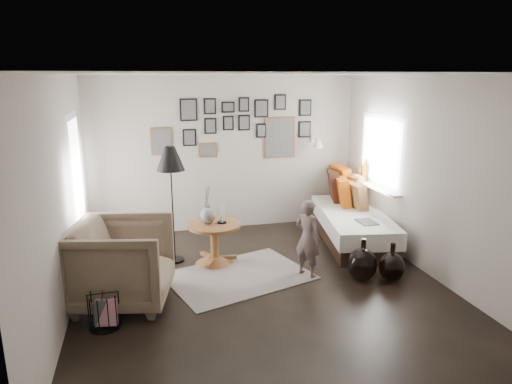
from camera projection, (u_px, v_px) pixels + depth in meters
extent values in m
plane|color=black|center=(262.00, 286.00, 5.77)|extent=(4.80, 4.80, 0.00)
plane|color=#A3988E|center=(226.00, 154.00, 7.70)|extent=(4.50, 0.00, 4.50)
plane|color=#A3988E|center=(350.00, 263.00, 3.19)|extent=(4.50, 0.00, 4.50)
plane|color=#A3988E|center=(61.00, 198.00, 4.91)|extent=(0.00, 4.80, 4.80)
plane|color=#A3988E|center=(428.00, 176.00, 5.98)|extent=(0.00, 4.80, 4.80)
plane|color=white|center=(263.00, 74.00, 5.13)|extent=(4.80, 4.80, 0.00)
plane|color=white|center=(78.00, 193.00, 6.11)|extent=(0.00, 2.14, 2.14)
plane|color=white|center=(78.00, 193.00, 6.11)|extent=(0.00, 1.88, 1.88)
plane|color=white|center=(78.00, 193.00, 6.11)|extent=(0.00, 1.93, 1.93)
plane|color=white|center=(381.00, 151.00, 7.07)|extent=(0.00, 1.30, 1.30)
plane|color=white|center=(381.00, 151.00, 7.07)|extent=(0.00, 1.14, 1.14)
cube|color=white|center=(375.00, 187.00, 7.20)|extent=(0.15, 1.32, 0.04)
cylinder|color=#8C4C14|center=(366.00, 173.00, 7.49)|extent=(0.10, 0.10, 0.28)
cylinder|color=#8C4C14|center=(361.00, 172.00, 7.65)|extent=(0.08, 0.08, 0.22)
cube|color=brown|center=(162.00, 141.00, 7.38)|extent=(0.35, 0.03, 0.45)
cube|color=black|center=(162.00, 142.00, 7.36)|extent=(0.30, 0.01, 0.40)
cube|color=black|center=(188.00, 110.00, 7.36)|extent=(0.28, 0.03, 0.36)
cube|color=black|center=(189.00, 110.00, 7.35)|extent=(0.23, 0.01, 0.31)
cube|color=black|center=(189.00, 137.00, 7.47)|extent=(0.22, 0.03, 0.28)
cube|color=black|center=(190.00, 138.00, 7.46)|extent=(0.17, 0.01, 0.23)
cube|color=black|center=(210.00, 106.00, 7.43)|extent=(0.20, 0.03, 0.26)
cube|color=black|center=(210.00, 106.00, 7.42)|extent=(0.15, 0.01, 0.21)
cube|color=black|center=(210.00, 126.00, 7.51)|extent=(0.20, 0.03, 0.26)
cube|color=black|center=(211.00, 126.00, 7.50)|extent=(0.15, 0.01, 0.21)
cube|color=black|center=(228.00, 107.00, 7.51)|extent=(0.22, 0.03, 0.18)
cube|color=black|center=(228.00, 107.00, 7.49)|extent=(0.17, 0.01, 0.13)
cube|color=black|center=(228.00, 123.00, 7.57)|extent=(0.18, 0.03, 0.24)
cube|color=black|center=(228.00, 123.00, 7.56)|extent=(0.13, 0.01, 0.19)
cube|color=black|center=(244.00, 104.00, 7.56)|extent=(0.18, 0.03, 0.24)
cube|color=black|center=(244.00, 105.00, 7.55)|extent=(0.13, 0.01, 0.19)
cube|color=black|center=(244.00, 123.00, 7.64)|extent=(0.20, 0.03, 0.26)
cube|color=black|center=(244.00, 123.00, 7.62)|extent=(0.15, 0.01, 0.21)
cube|color=black|center=(261.00, 108.00, 7.65)|extent=(0.24, 0.03, 0.30)
cube|color=black|center=(262.00, 109.00, 7.64)|extent=(0.19, 0.01, 0.25)
cube|color=black|center=(261.00, 131.00, 7.74)|extent=(0.18, 0.03, 0.24)
cube|color=black|center=(262.00, 131.00, 7.73)|extent=(0.13, 0.01, 0.19)
cube|color=brown|center=(280.00, 138.00, 7.85)|extent=(0.55, 0.03, 0.70)
cube|color=black|center=(280.00, 138.00, 7.84)|extent=(0.50, 0.01, 0.65)
cube|color=black|center=(280.00, 102.00, 7.71)|extent=(0.20, 0.03, 0.26)
cube|color=black|center=(281.00, 102.00, 7.69)|extent=(0.15, 0.01, 0.21)
cube|color=black|center=(305.00, 108.00, 7.84)|extent=(0.22, 0.03, 0.28)
cube|color=black|center=(305.00, 108.00, 7.82)|extent=(0.17, 0.01, 0.23)
cube|color=black|center=(305.00, 129.00, 7.93)|extent=(0.22, 0.03, 0.28)
cube|color=black|center=(305.00, 129.00, 7.91)|extent=(0.17, 0.01, 0.23)
cube|color=brown|center=(208.00, 150.00, 7.60)|extent=(0.30, 0.03, 0.24)
cube|color=black|center=(208.00, 150.00, 7.58)|extent=(0.25, 0.01, 0.19)
cube|color=white|center=(313.00, 139.00, 8.00)|extent=(0.06, 0.04, 0.10)
cylinder|color=white|center=(315.00, 139.00, 7.88)|extent=(0.02, 0.24, 0.02)
cone|color=white|center=(318.00, 144.00, 7.77)|extent=(0.18, 0.18, 0.14)
cube|color=beige|center=(239.00, 276.00, 6.04)|extent=(2.08, 1.73, 0.01)
cone|color=brown|center=(215.00, 259.00, 6.46)|extent=(0.56, 0.56, 0.11)
cylinder|color=brown|center=(215.00, 243.00, 6.40)|extent=(0.12, 0.12, 0.43)
cylinder|color=brown|center=(214.00, 225.00, 6.34)|extent=(0.75, 0.75, 0.04)
ellipsoid|color=black|center=(208.00, 215.00, 6.30)|extent=(0.21, 0.21, 0.24)
cylinder|color=black|center=(208.00, 206.00, 6.27)|extent=(0.06, 0.06, 0.04)
cylinder|color=black|center=(222.00, 222.00, 6.36)|extent=(0.13, 0.13, 0.02)
cube|color=black|center=(352.00, 234.00, 7.30)|extent=(1.24, 2.20, 0.24)
cube|color=white|center=(353.00, 220.00, 7.25)|extent=(1.31, 2.27, 0.26)
cube|color=#C54F0B|center=(333.00, 183.00, 7.95)|extent=(0.28, 0.62, 0.61)
cube|color=black|center=(327.00, 187.00, 7.82)|extent=(0.39, 0.59, 0.54)
cube|color=brown|center=(347.00, 189.00, 7.73)|extent=(0.30, 0.55, 0.52)
cube|color=#C54F0B|center=(339.00, 192.00, 7.53)|extent=(0.35, 0.55, 0.50)
cube|color=brown|center=(354.00, 196.00, 7.40)|extent=(0.24, 0.46, 0.46)
cube|color=black|center=(367.00, 222.00, 6.68)|extent=(0.24, 0.33, 0.02)
imported|color=brown|center=(123.00, 263.00, 5.24)|extent=(1.28, 1.26, 0.98)
cube|color=white|center=(126.00, 262.00, 5.30)|extent=(0.55, 0.56, 0.20)
cylinder|color=black|center=(175.00, 260.00, 6.55)|extent=(0.26, 0.26, 0.03)
cylinder|color=black|center=(173.00, 212.00, 6.37)|extent=(0.02, 0.02, 1.47)
cone|color=black|center=(170.00, 158.00, 6.18)|extent=(0.39, 0.39, 0.33)
cube|color=black|center=(104.00, 312.00, 4.78)|extent=(0.23, 0.16, 0.29)
cube|color=white|center=(107.00, 312.00, 4.77)|extent=(0.22, 0.11, 0.29)
ellipsoid|color=black|center=(362.00, 265.00, 5.88)|extent=(0.38, 0.38, 0.44)
cylinder|color=black|center=(364.00, 244.00, 5.81)|extent=(0.06, 0.06, 0.13)
ellipsoid|color=black|center=(391.00, 267.00, 5.85)|extent=(0.33, 0.33, 0.38)
cylinder|color=black|center=(393.00, 248.00, 5.79)|extent=(0.06, 0.06, 0.13)
imported|color=#614E4D|center=(308.00, 238.00, 5.95)|extent=(0.43, 0.46, 1.04)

